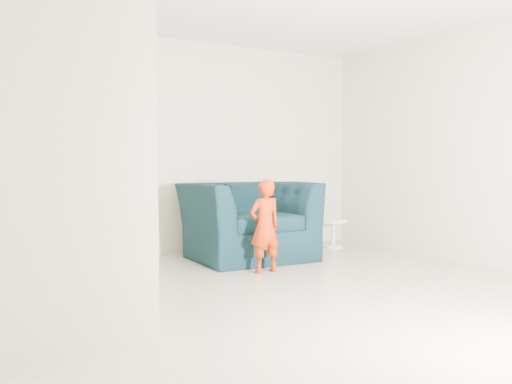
# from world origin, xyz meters

# --- Properties ---
(floor) EXTENTS (5.50, 5.50, 0.00)m
(floor) POSITION_xyz_m (0.00, 0.00, 0.00)
(floor) COLOR tan
(floor) RESTS_ON ground
(back_wall) EXTENTS (5.00, 0.00, 5.00)m
(back_wall) POSITION_xyz_m (0.00, 2.75, 1.35)
(back_wall) COLOR #BFB99B
(back_wall) RESTS_ON floor
(right_wall) EXTENTS (0.00, 5.50, 5.50)m
(right_wall) POSITION_xyz_m (2.50, 0.00, 1.35)
(right_wall) COLOR #BFB99B
(right_wall) RESTS_ON floor
(armchair) EXTENTS (1.44, 1.26, 0.92)m
(armchair) POSITION_xyz_m (0.49, 2.00, 0.46)
(armchair) COLOR black
(armchair) RESTS_ON floor
(toddler) EXTENTS (0.36, 0.24, 0.98)m
(toddler) POSITION_xyz_m (0.25, 1.18, 0.49)
(toddler) COLOR #A90805
(toddler) RESTS_ON floor
(side_table) EXTENTS (0.38, 0.38, 0.38)m
(side_table) POSITION_xyz_m (1.92, 2.19, 0.26)
(side_table) COLOR white
(side_table) RESTS_ON floor
(staircase) EXTENTS (1.02, 3.03, 3.62)m
(staircase) POSITION_xyz_m (-2.00, 0.55, 0.95)
(staircase) COLOR #ADA089
(staircase) RESTS_ON floor
(cushion) EXTENTS (0.41, 0.20, 0.41)m
(cushion) POSITION_xyz_m (0.51, 2.25, 0.70)
(cushion) COLOR black
(cushion) RESTS_ON armchair
(throw) EXTENTS (0.05, 0.52, 0.59)m
(throw) POSITION_xyz_m (-0.08, 2.08, 0.58)
(throw) COLOR black
(throw) RESTS_ON armchair
(phone) EXTENTS (0.03, 0.05, 0.10)m
(phone) POSITION_xyz_m (0.33, 1.17, 0.85)
(phone) COLOR black
(phone) RESTS_ON toddler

